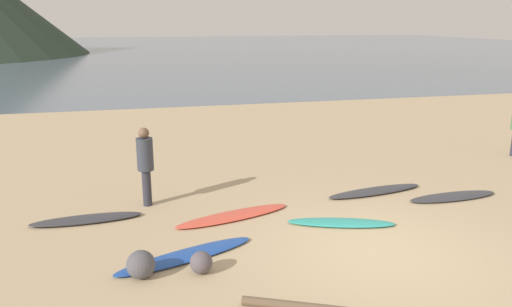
{
  "coord_description": "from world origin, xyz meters",
  "views": [
    {
      "loc": [
        -3.99,
        -7.09,
        3.84
      ],
      "look_at": [
        -0.96,
        4.7,
        0.6
      ],
      "focal_mm": 35.31,
      "sensor_mm": 36.0,
      "label": 1
    }
  ],
  "objects": [
    {
      "name": "surfboard_2",
      "position": [
        -2.08,
        2.15,
        0.04
      ],
      "size": [
        2.53,
        1.17,
        0.08
      ],
      "primitive_type": "ellipsoid",
      "rotation": [
        0.0,
        0.0,
        0.27
      ],
      "color": "#D84C38",
      "rests_on": "ground"
    },
    {
      "name": "beach_rock_far",
      "position": [
        -3.96,
        0.12,
        0.22
      ],
      "size": [
        0.44,
        0.44,
        0.44
      ],
      "primitive_type": "sphere",
      "color": "#4D4C51",
      "rests_on": "ground"
    },
    {
      "name": "surfboard_4",
      "position": [
        1.37,
        2.79,
        0.05
      ],
      "size": [
        2.47,
        0.8,
        0.1
      ],
      "primitive_type": "ellipsoid",
      "rotation": [
        0.0,
        0.0,
        0.14
      ],
      "color": "#333338",
      "rests_on": "ground"
    },
    {
      "name": "beach_rock_near",
      "position": [
        -3.04,
        0.04,
        0.18
      ],
      "size": [
        0.36,
        0.36,
        0.36
      ],
      "primitive_type": "sphere",
      "color": "#544C51",
      "rests_on": "ground"
    },
    {
      "name": "surfboard_5",
      "position": [
        2.89,
        2.04,
        0.04
      ],
      "size": [
        2.19,
        0.61,
        0.08
      ],
      "primitive_type": "ellipsoid",
      "rotation": [
        0.0,
        0.0,
        0.04
      ],
      "color": "#333338",
      "rests_on": "ground"
    },
    {
      "name": "ground_plane",
      "position": [
        0.0,
        10.0,
        -0.1
      ],
      "size": [
        120.0,
        120.0,
        0.2
      ],
      "primitive_type": "cube",
      "color": "tan",
      "rests_on": "ground"
    },
    {
      "name": "person_1",
      "position": [
        -3.72,
        3.29,
        1.0
      ],
      "size": [
        0.34,
        0.34,
        1.7
      ],
      "rotation": [
        0.0,
        0.0,
        5.04
      ],
      "color": "#2D2D38",
      "rests_on": "ground"
    },
    {
      "name": "surfboard_3",
      "position": [
        -0.13,
        1.28,
        0.04
      ],
      "size": [
        2.12,
        1.1,
        0.08
      ],
      "primitive_type": "ellipsoid",
      "rotation": [
        0.0,
        0.0,
        -0.32
      ],
      "color": "teal",
      "rests_on": "ground"
    },
    {
      "name": "surfboard_1",
      "position": [
        -3.21,
        0.62,
        0.04
      ],
      "size": [
        2.52,
        1.31,
        0.08
      ],
      "primitive_type": "ellipsoid",
      "rotation": [
        0.0,
        0.0,
        0.35
      ],
      "color": "#1E479E",
      "rests_on": "ground"
    },
    {
      "name": "ocean_water",
      "position": [
        0.0,
        65.74,
        0.0
      ],
      "size": [
        140.0,
        100.0,
        0.01
      ],
      "primitive_type": "cube",
      "color": "slate",
      "rests_on": "ground"
    },
    {
      "name": "surfboard_0",
      "position": [
        -4.93,
        2.67,
        0.05
      ],
      "size": [
        2.15,
        0.57,
        0.09
      ],
      "primitive_type": "ellipsoid",
      "rotation": [
        0.0,
        0.0,
        0.05
      ],
      "color": "#333338",
      "rests_on": "ground"
    }
  ]
}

